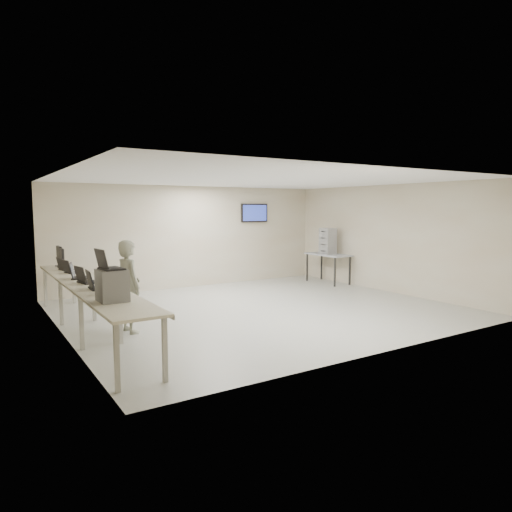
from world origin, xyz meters
TOP-DOWN VIEW (x-y plane):
  - room at (0.03, 0.06)m, footprint 8.01×7.01m
  - workbench at (-3.59, 0.00)m, footprint 0.76×6.00m
  - equipment_box at (-3.65, -1.80)m, footprint 0.38×0.43m
  - laptop_on_box at (-3.71, -1.80)m, footprint 0.35×0.41m
  - laptop_0 at (-3.59, -1.20)m, footprint 0.28×0.34m
  - laptop_1 at (-3.63, -0.71)m, footprint 0.34×0.41m
  - laptop_2 at (-3.63, -0.00)m, footprint 0.39×0.43m
  - laptop_3 at (-3.66, 0.60)m, footprint 0.42×0.45m
  - laptop_4 at (-3.61, 1.45)m, footprint 0.34×0.39m
  - laptop_5 at (-3.63, 2.00)m, footprint 0.34×0.38m
  - monitor_near at (-3.60, 2.48)m, footprint 0.19×0.43m
  - monitor_far at (-3.60, 2.75)m, footprint 0.20×0.45m
  - soldier at (-2.96, -0.28)m, footprint 0.47×0.64m
  - side_table at (3.60, 1.91)m, footprint 0.67×1.43m
  - storage_bins at (3.58, 1.91)m, footprint 0.36×0.40m

SIDE VIEW (x-z plane):
  - side_table at x=3.60m, z-range 0.36..1.21m
  - soldier at x=-2.96m, z-range 0.00..1.64m
  - workbench at x=-3.59m, z-range 0.38..1.28m
  - laptop_0 at x=-3.59m, z-range 0.84..1.09m
  - laptop_5 at x=-3.63m, z-range 0.84..1.10m
  - laptop_4 at x=-3.61m, z-range 0.84..1.10m
  - laptop_2 at x=-3.63m, z-range 0.83..1.13m
  - laptop_3 at x=-3.66m, z-range 0.83..1.13m
  - laptop_1 at x=-3.63m, z-range 0.82..1.14m
  - equipment_box at x=-3.65m, z-range 0.90..1.35m
  - monitor_near at x=-3.60m, z-range 0.94..1.37m
  - monitor_far at x=-3.60m, z-range 0.95..1.40m
  - storage_bins at x=3.58m, z-range 0.86..1.61m
  - room at x=0.03m, z-range 0.01..2.82m
  - laptop_on_box at x=-3.71m, z-range 1.27..1.57m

